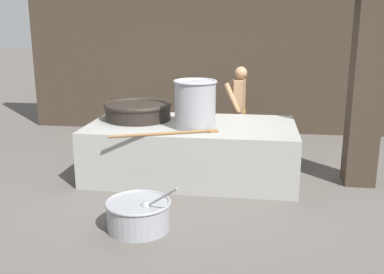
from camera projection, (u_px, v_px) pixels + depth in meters
ground_plane at (192, 175)px, 6.67m from camera, size 60.00×60.00×0.00m
back_wall at (212, 41)px, 9.02m from camera, size 7.62×0.24×3.66m
support_pillar at (370, 52)px, 5.91m from camera, size 0.40×0.40×3.66m
hearth_platform at (192, 150)px, 6.58m from camera, size 2.97×1.60×0.78m
giant_wok_near at (138, 110)px, 6.73m from camera, size 1.01×1.01×0.26m
stock_pot at (195, 103)px, 6.15m from camera, size 0.60×0.60×0.66m
stirring_paddle at (169, 133)px, 5.85m from camera, size 1.37×0.61×0.04m
cook at (240, 108)px, 7.56m from camera, size 0.38×0.58×1.50m
prep_bowl_vegetables at (139, 213)px, 4.91m from camera, size 0.86×0.72×0.62m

